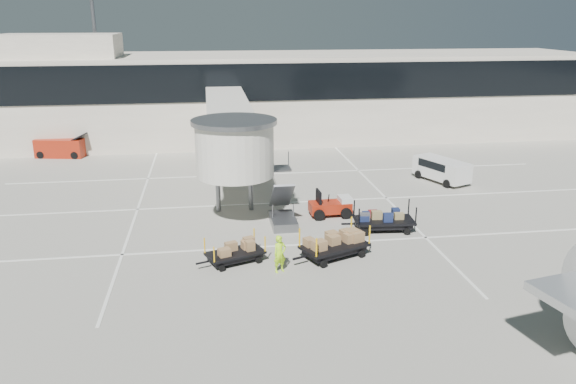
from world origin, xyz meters
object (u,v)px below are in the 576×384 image
baggage_tug (331,206)px  suitcase_cart (383,221)px  box_cart_near (335,245)px  minivan (440,168)px  box_cart_far (234,253)px  ground_worker (280,254)px  belt_loader (61,148)px

baggage_tug → suitcase_cart: 3.64m
box_cart_near → minivan: size_ratio=0.89×
box_cart_far → minivan: (15.57, 12.13, 0.46)m
box_cart_near → ground_worker: (-2.93, -1.22, 0.25)m
suitcase_cart → ground_worker: (-6.40, -4.45, 0.32)m
box_cart_near → minivan: minivan is taller
suitcase_cart → minivan: minivan is taller
box_cart_near → belt_loader: (-18.45, 23.83, 0.13)m
ground_worker → belt_loader: belt_loader is taller
ground_worker → belt_loader: bearing=96.2°
belt_loader → ground_worker: bearing=-46.8°
box_cart_far → belt_loader: belt_loader is taller
box_cart_near → ground_worker: size_ratio=2.26×
baggage_tug → box_cart_far: (-6.13, -5.93, -0.09)m
baggage_tug → box_cart_near: 6.11m
ground_worker → minivan: bearing=19.3°
box_cart_near → ground_worker: 3.18m
box_cart_near → minivan: bearing=26.2°
baggage_tug → minivan: size_ratio=0.56×
minivan → belt_loader: 31.25m
suitcase_cart → ground_worker: ground_worker is taller
baggage_tug → box_cart_far: bearing=-138.3°
belt_loader → box_cart_far: bearing=-49.1°
baggage_tug → belt_loader: bearing=135.3°
baggage_tug → ground_worker: (-4.05, -7.23, 0.31)m
baggage_tug → suitcase_cart: baggage_tug is taller
suitcase_cart → minivan: size_ratio=0.89×
ground_worker → minivan: size_ratio=0.40×
baggage_tug → ground_worker: size_ratio=1.41×
suitcase_cart → minivan: 11.45m
baggage_tug → belt_loader: (-19.57, 17.83, 0.19)m
ground_worker → baggage_tug: bearing=35.2°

